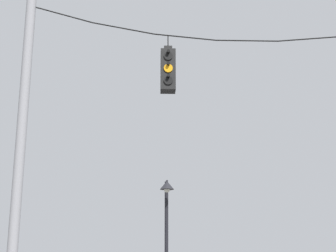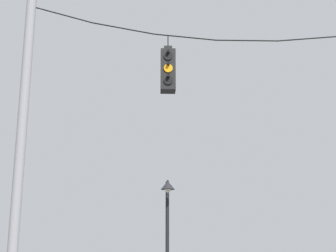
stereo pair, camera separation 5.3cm
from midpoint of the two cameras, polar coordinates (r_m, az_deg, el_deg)
The scene contains 4 objects.
utility_pole_left at distance 11.62m, azimuth -15.99°, elevation -3.40°, with size 0.22×0.22×8.02m.
span_wire at distance 12.45m, azimuth 8.84°, elevation 10.49°, with size 10.17×0.03×0.84m.
traffic_light_near_right_pole at distance 11.85m, azimuth 0.13°, elevation 6.18°, with size 0.34×0.58×1.37m.
street_lamp at distance 16.90m, azimuth 0.04°, elevation -10.01°, with size 0.46×0.79×4.44m.
Camera 2 is at (-2.16, -10.88, 1.75)m, focal length 55.00 mm.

